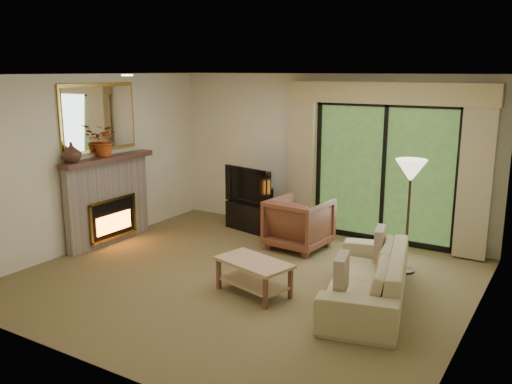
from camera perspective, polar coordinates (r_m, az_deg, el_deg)
The scene contains 22 objects.
floor at distance 7.14m, azimuth -1.27°, elevation -9.10°, with size 5.50×5.50×0.00m, color brown.
ceiling at distance 6.63m, azimuth -1.38°, elevation 12.26°, with size 5.50×5.50×0.00m, color white.
wall_back at distance 8.94m, azimuth 7.39°, elevation 3.91°, with size 5.00×5.00×0.00m, color beige.
wall_front at distance 4.91m, azimuth -17.32°, elevation -3.88°, with size 5.00×5.00×0.00m, color beige.
wall_left at distance 8.55m, azimuth -17.06°, elevation 3.05°, with size 5.00×5.00×0.00m, color beige.
wall_right at distance 5.79m, azimuth 22.22°, elevation -1.76°, with size 5.00×5.00×0.00m, color beige.
fireplace at distance 8.71m, azimuth -15.29°, elevation -0.80°, with size 0.24×1.70×1.37m, color gray, non-canonical shape.
mirror at distance 8.57m, azimuth -16.18°, elevation 7.52°, with size 0.07×1.45×1.02m, color #B69136, non-canonical shape.
sliding_door at distance 8.57m, azimuth 13.33°, elevation 1.94°, with size 2.26×0.10×2.16m, color black, non-canonical shape.
curtain_left at distance 8.96m, azimuth 4.91°, elevation 3.34°, with size 0.45×0.18×2.35m, color tan.
curtain_right at distance 8.14m, azimuth 22.16°, elevation 1.49°, with size 0.45×0.18×2.35m, color tan.
cornice at distance 8.35m, azimuth 13.56°, elevation 10.09°, with size 3.20×0.24×0.32m, color tan.
media_console at distance 9.17m, azimuth -0.31°, elevation -2.59°, with size 0.92×0.42×0.46m, color black.
tv at distance 9.04m, azimuth -0.32°, elevation 0.71°, with size 1.07×0.14×0.62m, color black.
armchair at distance 8.22m, azimuth 4.55°, elevation -3.31°, with size 0.83×0.85×0.78m, color brown.
sofa at distance 6.49m, azimuth 11.61°, elevation -8.72°, with size 2.13×0.83×0.62m, color tan.
pillow_near at distance 5.89m, azimuth 8.98°, elevation -8.52°, with size 0.11×0.42×0.42m, color #532F27.
pillow_far at distance 6.98m, azimuth 12.87°, elevation -5.30°, with size 0.11×0.40×0.40m, color #532F27.
coffee_table at distance 6.62m, azimuth -0.23°, elevation -8.96°, with size 0.93×0.51×0.42m, color tan, non-canonical shape.
floor_lamp at distance 7.43m, azimuth 15.71°, elevation -2.51°, with size 0.41×0.41×1.53m, color beige, non-canonical shape.
vase at distance 8.12m, azimuth -18.85°, elevation 3.97°, with size 0.27×0.27×0.29m, color #442820.
branches at distance 8.52m, azimuth -15.63°, elevation 5.21°, with size 0.43×0.37×0.48m, color #A84414.
Camera 1 is at (3.59, -5.57, 2.66)m, focal length 38.00 mm.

